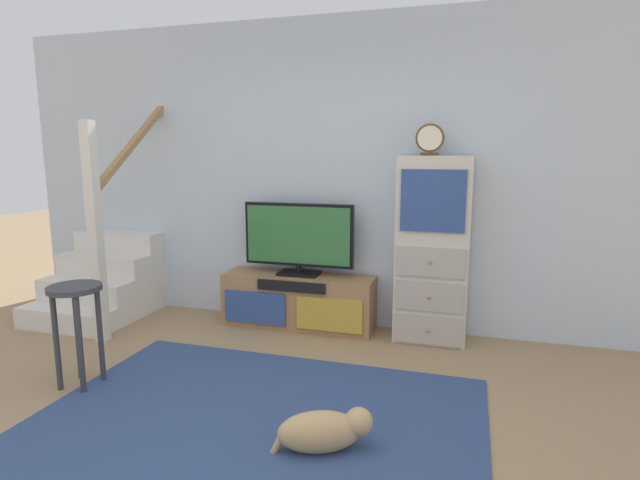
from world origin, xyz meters
name	(u,v)px	position (x,y,z in m)	size (l,w,h in m)	color
back_wall	(339,175)	(0.00, 2.46, 1.35)	(6.40, 0.12, 2.70)	silver
area_rug	(258,418)	(0.00, 0.60, 0.01)	(2.60, 1.80, 0.01)	navy
media_console	(298,301)	(-0.30, 2.19, 0.24)	(1.36, 0.38, 0.47)	#997047
television	(299,237)	(-0.30, 2.22, 0.81)	(0.99, 0.22, 0.64)	black
side_cabinet	(432,251)	(0.86, 2.20, 0.76)	(0.58, 0.38, 1.52)	beige
desk_clock	(430,140)	(0.81, 2.19, 1.65)	(0.22, 0.08, 0.25)	#4C3823
staircase	(116,272)	(-2.24, 2.20, 0.37)	(1.00, 1.36, 2.20)	silver
bar_stool_near	(76,312)	(-1.32, 0.67, 0.52)	(0.34, 0.34, 0.69)	#333338
dog	(325,430)	(0.46, 0.41, 0.12)	(0.51, 0.35, 0.23)	tan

